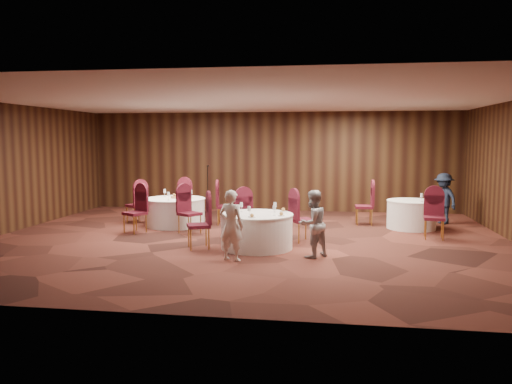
# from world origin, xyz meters

# --- Properties ---
(ground) EXTENTS (12.00, 12.00, 0.00)m
(ground) POSITION_xyz_m (0.00, 0.00, 0.00)
(ground) COLOR black
(ground) RESTS_ON ground
(room_shell) EXTENTS (12.00, 12.00, 12.00)m
(room_shell) POSITION_xyz_m (0.00, 0.00, 1.96)
(room_shell) COLOR silver
(room_shell) RESTS_ON ground
(table_main) EXTENTS (1.55, 1.55, 0.74)m
(table_main) POSITION_xyz_m (0.37, -0.79, 0.38)
(table_main) COLOR white
(table_main) RESTS_ON ground
(table_left) EXTENTS (1.62, 1.62, 0.74)m
(table_left) POSITION_xyz_m (-2.22, 1.66, 0.38)
(table_left) COLOR white
(table_left) RESTS_ON ground
(table_right) EXTENTS (1.26, 1.26, 0.74)m
(table_right) POSITION_xyz_m (4.00, 2.14, 0.38)
(table_right) COLOR white
(table_right) RESTS_ON ground
(chairs_main) EXTENTS (2.85, 2.00, 1.00)m
(chairs_main) POSITION_xyz_m (0.08, -0.21, 0.50)
(chairs_main) COLOR #380B14
(chairs_main) RESTS_ON ground
(chairs_left) EXTENTS (3.16, 3.16, 1.00)m
(chairs_left) POSITION_xyz_m (-2.20, 1.63, 0.50)
(chairs_left) COLOR #380B14
(chairs_left) RESTS_ON ground
(chairs_right) EXTENTS (2.05, 2.31, 1.00)m
(chairs_right) POSITION_xyz_m (3.57, 1.71, 0.50)
(chairs_right) COLOR #380B14
(chairs_right) RESTS_ON ground
(tabletop_main) EXTENTS (1.03, 1.11, 0.22)m
(tabletop_main) POSITION_xyz_m (0.51, -0.87, 0.84)
(tabletop_main) COLOR silver
(tabletop_main) RESTS_ON table_main
(tabletop_left) EXTENTS (0.87, 0.80, 0.22)m
(tabletop_left) POSITION_xyz_m (-2.23, 1.67, 0.82)
(tabletop_left) COLOR silver
(tabletop_left) RESTS_ON table_left
(tabletop_right) EXTENTS (0.08, 0.08, 0.22)m
(tabletop_right) POSITION_xyz_m (4.20, 1.87, 0.90)
(tabletop_right) COLOR silver
(tabletop_right) RESTS_ON table_right
(mic_stand) EXTENTS (0.24, 0.24, 1.50)m
(mic_stand) POSITION_xyz_m (-1.96, 4.24, 0.43)
(mic_stand) COLOR black
(mic_stand) RESTS_ON ground
(woman_a) EXTENTS (0.57, 0.46, 1.37)m
(woman_a) POSITION_xyz_m (0.05, -1.96, 0.68)
(woman_a) COLOR white
(woman_a) RESTS_ON ground
(woman_b) EXTENTS (0.81, 0.81, 1.33)m
(woman_b) POSITION_xyz_m (1.57, -1.45, 0.66)
(woman_b) COLOR #AAABAF
(woman_b) RESTS_ON ground
(man_c) EXTENTS (0.91, 1.04, 1.40)m
(man_c) POSITION_xyz_m (4.98, 3.04, 0.70)
(man_c) COLOR black
(man_c) RESTS_ON ground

